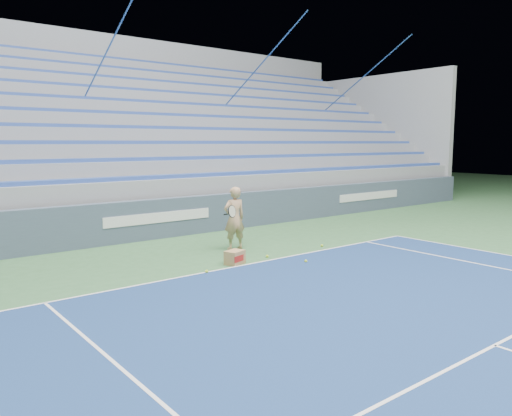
# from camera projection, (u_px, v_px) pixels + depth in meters

# --- Properties ---
(sponsor_barrier) EXTENTS (30.00, 0.32, 1.10)m
(sponsor_barrier) POSITION_uv_depth(u_px,v_px,m) (157.00, 219.00, 13.83)
(sponsor_barrier) COLOR #3F4E60
(sponsor_barrier) RESTS_ON ground
(bleachers) EXTENTS (31.00, 9.15, 7.30)m
(bleachers) POSITION_uv_depth(u_px,v_px,m) (82.00, 151.00, 18.03)
(bleachers) COLOR gray
(bleachers) RESTS_ON ground
(tennis_player) EXTENTS (0.91, 0.84, 1.57)m
(tennis_player) POSITION_uv_depth(u_px,v_px,m) (234.00, 218.00, 12.36)
(tennis_player) COLOR tan
(tennis_player) RESTS_ON ground
(ball_box) EXTENTS (0.48, 0.42, 0.31)m
(ball_box) POSITION_uv_depth(u_px,v_px,m) (235.00, 257.00, 10.91)
(ball_box) COLOR #A47F4F
(ball_box) RESTS_ON ground
(tennis_ball_0) EXTENTS (0.07, 0.07, 0.07)m
(tennis_ball_0) POSITION_uv_depth(u_px,v_px,m) (267.00, 256.00, 11.55)
(tennis_ball_0) COLOR #CBE62F
(tennis_ball_0) RESTS_ON ground
(tennis_ball_1) EXTENTS (0.07, 0.07, 0.07)m
(tennis_ball_1) POSITION_uv_depth(u_px,v_px,m) (306.00, 261.00, 11.07)
(tennis_ball_1) COLOR #CBE62F
(tennis_ball_1) RESTS_ON ground
(tennis_ball_2) EXTENTS (0.07, 0.07, 0.07)m
(tennis_ball_2) POSITION_uv_depth(u_px,v_px,m) (207.00, 271.00, 10.18)
(tennis_ball_2) COLOR #CBE62F
(tennis_ball_2) RESTS_ON ground
(tennis_ball_3) EXTENTS (0.07, 0.07, 0.07)m
(tennis_ball_3) POSITION_uv_depth(u_px,v_px,m) (322.00, 246.00, 12.74)
(tennis_ball_3) COLOR #CBE62F
(tennis_ball_3) RESTS_ON ground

